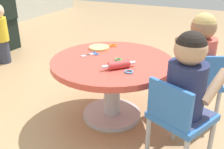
% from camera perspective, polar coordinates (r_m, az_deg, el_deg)
% --- Properties ---
extents(ground_plane, '(10.00, 10.00, 0.00)m').
position_cam_1_polar(ground_plane, '(2.06, -0.00, -8.87)').
color(ground_plane, tan).
extents(craft_table, '(0.86, 0.86, 0.46)m').
position_cam_1_polar(craft_table, '(1.89, -0.00, 0.07)').
color(craft_table, silver).
rests_on(craft_table, ground).
extents(child_chair_left, '(0.40, 0.40, 0.54)m').
position_cam_1_polar(child_chair_left, '(1.53, 14.24, -8.94)').
color(child_chair_left, '#B7B7BC').
rests_on(child_chair_left, ground).
extents(seated_child_left, '(0.43, 0.39, 0.51)m').
position_cam_1_polar(seated_child_left, '(1.45, 16.07, -0.79)').
color(seated_child_left, '#3F4772').
rests_on(seated_child_left, ground).
extents(child_chair_right, '(0.40, 0.40, 0.54)m').
position_cam_1_polar(child_chair_right, '(1.97, 18.08, -1.53)').
color(child_chair_right, '#B7B7BC').
rests_on(child_chair_right, ground).
extents(seated_child_right, '(0.43, 0.39, 0.51)m').
position_cam_1_polar(seated_child_right, '(1.93, 18.60, 5.07)').
color(seated_child_right, '#3F4772').
rests_on(seated_child_right, ground).
extents(toddler_standing, '(0.17, 0.17, 0.67)m').
position_cam_1_polar(toddler_standing, '(3.20, -23.15, 8.47)').
color(toddler_standing, '#33384C').
rests_on(toddler_standing, ground).
extents(rolling_pin, '(0.18, 0.17, 0.05)m').
position_cam_1_polar(rolling_pin, '(1.69, 1.50, 2.11)').
color(rolling_pin, '#D83F3F').
rests_on(rolling_pin, craft_table).
extents(craft_scissors, '(0.14, 0.12, 0.01)m').
position_cam_1_polar(craft_scissors, '(1.95, -4.38, 4.43)').
color(craft_scissors, silver).
rests_on(craft_scissors, craft_table).
extents(playdough_blob_0, '(0.16, 0.16, 0.02)m').
position_cam_1_polar(playdough_blob_0, '(2.07, -2.80, 5.86)').
color(playdough_blob_0, '#F2CC72').
rests_on(playdough_blob_0, craft_table).
extents(cookie_cutter_0, '(0.06, 0.06, 0.01)m').
position_cam_1_polar(cookie_cutter_0, '(1.64, 3.66, 0.60)').
color(cookie_cutter_0, '#3F99D8').
rests_on(cookie_cutter_0, craft_table).
extents(cookie_cutter_1, '(0.06, 0.06, 0.01)m').
position_cam_1_polar(cookie_cutter_1, '(2.14, 0.24, 6.36)').
color(cookie_cutter_1, orange).
rests_on(cookie_cutter_1, craft_table).
extents(cookie_cutter_2, '(0.05, 0.05, 0.01)m').
position_cam_1_polar(cookie_cutter_2, '(1.83, 1.39, 3.28)').
color(cookie_cutter_2, '#4CB259').
rests_on(cookie_cutter_2, craft_table).
extents(cookie_cutter_3, '(0.07, 0.07, 0.01)m').
position_cam_1_polar(cookie_cutter_3, '(1.76, 3.06, 2.40)').
color(cookie_cutter_3, '#3F99D8').
rests_on(cookie_cutter_3, craft_table).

